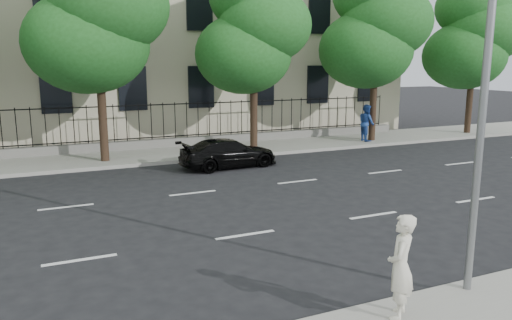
{
  "coord_description": "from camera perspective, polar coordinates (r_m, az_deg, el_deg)",
  "views": [
    {
      "loc": [
        -4.71,
        -8.63,
        4.35
      ],
      "look_at": [
        0.53,
        3.0,
        1.82
      ],
      "focal_mm": 35.0,
      "sensor_mm": 36.0,
      "label": 1
    }
  ],
  "objects": [
    {
      "name": "tree_e",
      "position": [
        27.71,
        13.48,
        14.75
      ],
      "size": [
        5.71,
        5.31,
        9.46
      ],
      "color": "#382619",
      "rests_on": "far_sidewalk"
    },
    {
      "name": "tree_f",
      "position": [
        32.4,
        23.58,
        13.02
      ],
      "size": [
        5.52,
        5.12,
        9.01
      ],
      "color": "#382619",
      "rests_on": "far_sidewalk"
    },
    {
      "name": "street_light",
      "position": [
        9.99,
        22.91,
        14.96
      ],
      "size": [
        0.25,
        3.32,
        8.05
      ],
      "color": "slate",
      "rests_on": "near_sidewalk"
    },
    {
      "name": "tree_c",
      "position": [
        22.26,
        -17.75,
        16.03
      ],
      "size": [
        5.89,
        5.5,
        9.8
      ],
      "color": "#382619",
      "rests_on": "far_sidewalk"
    },
    {
      "name": "black_sedan",
      "position": [
        20.74,
        -3.15,
        0.8
      ],
      "size": [
        4.27,
        2.02,
        1.2
      ],
      "primitive_type": "imported",
      "rotation": [
        0.0,
        0.0,
        1.65
      ],
      "color": "black",
      "rests_on": "ground"
    },
    {
      "name": "pedestrian_far",
      "position": [
        27.28,
        12.51,
        4.18
      ],
      "size": [
        0.88,
        1.05,
        1.96
      ],
      "primitive_type": "imported",
      "rotation": [
        0.0,
        0.0,
        1.42
      ],
      "color": "navy",
      "rests_on": "far_sidewalk"
    },
    {
      "name": "iron_fence",
      "position": [
        25.06,
        -13.14,
        2.44
      ],
      "size": [
        30.0,
        0.5,
        2.2
      ],
      "color": "slate",
      "rests_on": "far_sidewalk"
    },
    {
      "name": "far_sidewalk",
      "position": [
        23.51,
        -12.27,
        0.49
      ],
      "size": [
        60.0,
        4.0,
        0.15
      ],
      "primitive_type": "cube",
      "color": "gray",
      "rests_on": "ground"
    },
    {
      "name": "tree_d",
      "position": [
        24.1,
        -0.34,
        14.77
      ],
      "size": [
        5.34,
        4.94,
        8.84
      ],
      "color": "#382619",
      "rests_on": "far_sidewalk"
    },
    {
      "name": "woman_near",
      "position": [
        8.7,
        16.21,
        -11.62
      ],
      "size": [
        0.76,
        0.75,
        1.78
      ],
      "primitive_type": "imported",
      "rotation": [
        0.0,
        0.0,
        3.9
      ],
      "color": "beige",
      "rests_on": "near_sidewalk"
    },
    {
      "name": "ground",
      "position": [
        10.75,
        4.1,
        -12.66
      ],
      "size": [
        120.0,
        120.0,
        0.0
      ],
      "primitive_type": "plane",
      "color": "black",
      "rests_on": "ground"
    },
    {
      "name": "lane_markings",
      "position": [
        14.84,
        -4.66,
        -5.83
      ],
      "size": [
        49.6,
        4.62,
        0.01
      ],
      "primitive_type": null,
      "color": "silver",
      "rests_on": "ground"
    }
  ]
}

